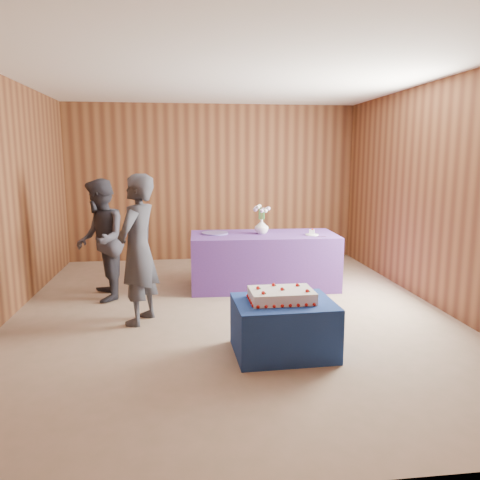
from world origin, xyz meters
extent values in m
plane|color=gray|center=(0.00, 0.00, 0.00)|extent=(6.00, 6.00, 0.00)
cube|color=brown|center=(0.00, 3.00, 1.35)|extent=(5.00, 0.04, 2.70)
cube|color=brown|center=(0.00, -3.00, 1.35)|extent=(5.00, 0.04, 2.70)
cube|color=brown|center=(2.50, 0.00, 1.35)|extent=(0.04, 6.00, 2.70)
cube|color=white|center=(0.00, 0.00, 2.70)|extent=(5.00, 6.00, 0.04)
cube|color=navy|center=(0.37, -1.21, 0.25)|extent=(0.92, 0.73, 0.50)
cube|color=#593086|center=(0.57, 1.04, 0.38)|extent=(2.03, 0.96, 0.75)
cube|color=white|center=(0.35, -1.20, 0.55)|extent=(0.58, 0.39, 0.11)
sphere|color=#B7130E|center=(0.06, -1.40, 0.52)|extent=(0.03, 0.03, 0.03)
sphere|color=#B7130E|center=(0.64, -1.39, 0.52)|extent=(0.03, 0.03, 0.03)
sphere|color=#B7130E|center=(0.06, -1.02, 0.52)|extent=(0.03, 0.03, 0.03)
sphere|color=#B7130E|center=(0.63, -1.01, 0.52)|extent=(0.03, 0.03, 0.03)
sphere|color=#B7130E|center=(0.18, -1.30, 0.62)|extent=(0.03, 0.03, 0.03)
cone|color=#14591E|center=(0.20, -1.30, 0.61)|extent=(0.01, 0.02, 0.02)
sphere|color=#B7130E|center=(0.50, -1.12, 0.62)|extent=(0.03, 0.03, 0.03)
cone|color=#14591E|center=(0.52, -1.12, 0.61)|extent=(0.01, 0.02, 0.02)
sphere|color=#B7130E|center=(0.35, -1.20, 0.62)|extent=(0.03, 0.03, 0.03)
cone|color=#14591E|center=(0.37, -1.20, 0.61)|extent=(0.01, 0.02, 0.02)
imported|color=white|center=(0.55, 1.08, 0.85)|extent=(0.20, 0.20, 0.20)
cylinder|color=#296729|center=(0.58, 1.08, 1.03)|extent=(0.01, 0.01, 0.16)
sphere|color=silver|center=(0.64, 1.08, 1.11)|extent=(0.05, 0.05, 0.05)
cylinder|color=#296729|center=(0.58, 1.10, 1.03)|extent=(0.01, 0.01, 0.16)
sphere|color=white|center=(0.63, 1.13, 1.11)|extent=(0.05, 0.05, 0.05)
cylinder|color=#296729|center=(0.56, 1.11, 1.03)|extent=(0.01, 0.01, 0.16)
sphere|color=silver|center=(0.59, 1.16, 1.11)|extent=(0.05, 0.05, 0.05)
cylinder|color=#296729|center=(0.54, 1.11, 1.03)|extent=(0.01, 0.01, 0.16)
sphere|color=white|center=(0.53, 1.17, 1.11)|extent=(0.05, 0.05, 0.05)
cylinder|color=#296729|center=(0.52, 1.10, 1.03)|extent=(0.01, 0.01, 0.16)
sphere|color=silver|center=(0.48, 1.15, 1.11)|extent=(0.05, 0.05, 0.05)
cylinder|color=#296729|center=(0.51, 1.09, 1.03)|extent=(0.01, 0.01, 0.16)
sphere|color=white|center=(0.46, 1.10, 1.11)|extent=(0.05, 0.05, 0.05)
cylinder|color=#296729|center=(0.51, 1.07, 1.03)|extent=(0.01, 0.01, 0.16)
sphere|color=silver|center=(0.46, 1.05, 1.11)|extent=(0.05, 0.05, 0.05)
cylinder|color=#296729|center=(0.52, 1.05, 1.03)|extent=(0.01, 0.01, 0.16)
sphere|color=white|center=(0.48, 1.00, 1.11)|extent=(0.05, 0.05, 0.05)
cylinder|color=#296729|center=(0.54, 1.04, 1.03)|extent=(0.01, 0.01, 0.16)
sphere|color=silver|center=(0.53, 0.98, 1.11)|extent=(0.05, 0.05, 0.05)
cylinder|color=#296729|center=(0.56, 1.04, 1.03)|extent=(0.01, 0.01, 0.16)
sphere|color=white|center=(0.59, 0.99, 1.11)|extent=(0.05, 0.05, 0.05)
cylinder|color=#296729|center=(0.58, 1.06, 1.03)|extent=(0.01, 0.01, 0.16)
sphere|color=silver|center=(0.63, 1.02, 1.11)|extent=(0.05, 0.05, 0.05)
cylinder|color=#6151A3|center=(-0.10, 1.14, 0.76)|extent=(0.39, 0.39, 0.02)
cylinder|color=white|center=(1.21, 0.87, 0.76)|extent=(0.19, 0.19, 0.01)
cube|color=white|center=(1.21, 0.87, 0.79)|extent=(0.09, 0.08, 0.06)
sphere|color=#B7130E|center=(1.21, 0.85, 0.83)|extent=(0.02, 0.02, 0.02)
cube|color=silver|center=(1.24, 0.76, 0.75)|extent=(0.25, 0.12, 0.00)
imported|color=#32333B|center=(-1.02, -0.21, 0.81)|extent=(0.59, 0.70, 1.63)
imported|color=#2F2E38|center=(-1.56, 0.71, 0.77)|extent=(0.72, 0.85, 1.54)
camera|label=1|loc=(-0.54, -5.24, 1.79)|focal=35.00mm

